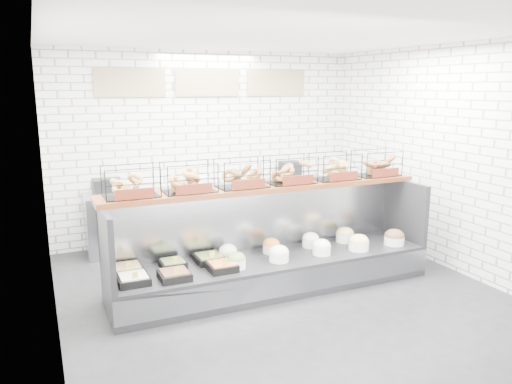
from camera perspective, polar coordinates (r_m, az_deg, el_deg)
name	(u,v)px	position (r m, az deg, el deg)	size (l,w,h in m)	color
ground	(285,296)	(6.07, 3.31, -11.83)	(5.50, 5.50, 0.00)	black
room_shell	(264,119)	(6.10, 0.93, 8.33)	(5.02, 5.51, 3.01)	white
display_case	(272,261)	(6.22, 1.86, -7.91)	(4.00, 0.90, 1.20)	black
bagel_shelf	(267,175)	(6.11, 1.27, 1.99)	(4.10, 0.50, 0.40)	#4B2210
prep_counter	(216,212)	(8.03, -4.65, -2.30)	(4.00, 0.60, 1.20)	#93969B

